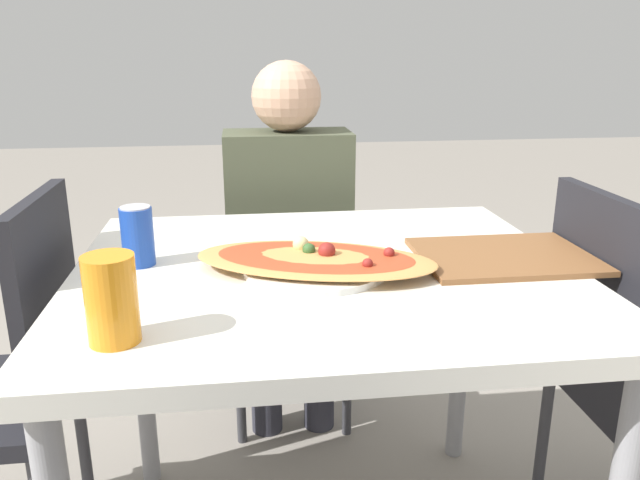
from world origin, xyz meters
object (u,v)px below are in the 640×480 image
object	(u,v)px
soda_can	(138,236)
chair_side_right	(632,365)
pizza_main	(315,261)
chair_far_seated	(287,262)
dining_table	(325,304)
drink_glass	(111,299)
chair_side_left	(4,376)
person_seated	(289,220)

from	to	relation	value
soda_can	chair_side_right	bearing A→B (deg)	-5.16
pizza_main	chair_side_right	bearing A→B (deg)	-1.16
soda_can	chair_far_seated	bearing A→B (deg)	63.45
dining_table	drink_glass	xyz separation A→B (m)	(-0.37, -0.30, 0.15)
drink_glass	chair_side_right	bearing A→B (deg)	13.79
chair_side_left	chair_side_right	xyz separation A→B (m)	(1.41, -0.13, 0.00)
chair_side_left	soda_can	distance (m)	0.45
chair_side_right	drink_glass	xyz separation A→B (m)	(-1.07, -0.26, 0.33)
dining_table	chair_side_right	size ratio (longest dim) A/B	1.12
chair_far_seated	drink_glass	size ratio (longest dim) A/B	6.60
pizza_main	soda_can	xyz separation A→B (m)	(-0.36, 0.08, 0.04)
chair_far_seated	pizza_main	bearing A→B (deg)	90.06
chair_side_left	person_seated	xyz separation A→B (m)	(0.68, 0.57, 0.18)
person_seated	soda_can	xyz separation A→B (m)	(-0.36, -0.60, 0.14)
chair_far_seated	soda_can	world-z (taller)	chair_far_seated
dining_table	soda_can	distance (m)	0.42
chair_far_seated	chair_side_left	world-z (taller)	same
person_seated	soda_can	distance (m)	0.72
chair_far_seated	drink_glass	distance (m)	1.18
pizza_main	chair_far_seated	bearing A→B (deg)	90.06
dining_table	pizza_main	world-z (taller)	pizza_main
chair_side_left	person_seated	bearing A→B (deg)	-50.07
chair_far_seated	person_seated	world-z (taller)	person_seated
person_seated	soda_can	bearing A→B (deg)	59.23
pizza_main	soda_can	distance (m)	0.37
person_seated	chair_side_left	bearing A→B (deg)	39.93
person_seated	pizza_main	size ratio (longest dim) A/B	2.17
chair_far_seated	person_seated	size ratio (longest dim) A/B	0.78
chair_far_seated	chair_side_left	distance (m)	0.96
person_seated	dining_table	bearing A→B (deg)	92.10
person_seated	drink_glass	bearing A→B (deg)	70.36
chair_side_right	soda_can	world-z (taller)	chair_side_right
dining_table	chair_side_left	size ratio (longest dim) A/B	1.12
chair_side_left	drink_glass	world-z (taller)	chair_side_left
chair_far_seated	pizza_main	size ratio (longest dim) A/B	1.70
chair_far_seated	person_seated	xyz separation A→B (m)	(0.00, -0.12, 0.18)
dining_table	chair_side_right	distance (m)	0.72
person_seated	pizza_main	distance (m)	0.69
chair_far_seated	pizza_main	xyz separation A→B (m)	(0.00, -0.80, 0.28)
soda_can	dining_table	bearing A→B (deg)	-9.12
chair_side_right	chair_side_left	bearing A→B (deg)	-95.43
chair_side_left	pizza_main	bearing A→B (deg)	-99.92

